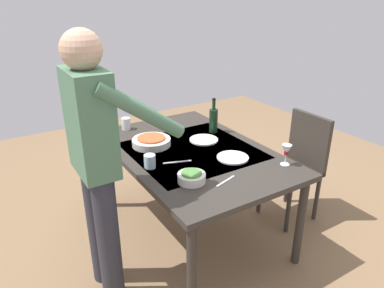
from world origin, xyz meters
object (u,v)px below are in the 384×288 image
(serving_bowl_pasta, at_px, (151,141))
(side_bowl_salad, at_px, (192,177))
(dining_table, at_px, (192,158))
(dinner_plate_near, at_px, (233,158))
(water_cup_near_left, at_px, (126,124))
(chair_near, at_px, (299,160))
(wine_bottle, at_px, (213,120))
(water_cup_near_right, at_px, (150,161))
(wine_glass_left, at_px, (286,151))
(dinner_plate_far, at_px, (204,140))
(person_server, at_px, (97,158))

(serving_bowl_pasta, height_order, side_bowl_salad, same)
(dining_table, height_order, dinner_plate_near, dinner_plate_near)
(serving_bowl_pasta, bearing_deg, water_cup_near_left, 4.33)
(dining_table, height_order, chair_near, chair_near)
(chair_near, height_order, dinner_plate_near, chair_near)
(dining_table, xyz_separation_m, wine_bottle, (0.23, -0.35, 0.18))
(water_cup_near_left, relative_size, water_cup_near_right, 1.10)
(water_cup_near_left, bearing_deg, chair_near, -128.98)
(dinner_plate_near, bearing_deg, wine_bottle, -19.63)
(serving_bowl_pasta, height_order, dinner_plate_near, serving_bowl_pasta)
(dinner_plate_near, bearing_deg, chair_near, -88.65)
(wine_glass_left, relative_size, dinner_plate_far, 0.66)
(chair_near, height_order, wine_glass_left, chair_near)
(wine_bottle, distance_m, side_bowl_salad, 0.89)
(person_server, relative_size, water_cup_near_right, 18.12)
(chair_near, height_order, serving_bowl_pasta, chair_near)
(dinner_plate_far, bearing_deg, water_cup_near_right, 109.29)
(water_cup_near_left, bearing_deg, dinner_plate_near, -155.83)
(wine_glass_left, distance_m, serving_bowl_pasta, 1.02)
(wine_glass_left, bearing_deg, dining_table, 37.26)
(water_cup_near_right, distance_m, dinner_plate_near, 0.60)
(dining_table, bearing_deg, water_cup_near_right, 103.12)
(dining_table, xyz_separation_m, wine_glass_left, (-0.55, -0.42, 0.17))
(water_cup_near_left, bearing_deg, wine_bottle, -126.57)
(person_server, xyz_separation_m, wine_glass_left, (-0.33, -1.20, -0.12))
(side_bowl_salad, bearing_deg, dinner_plate_near, -72.85)
(wine_bottle, bearing_deg, water_cup_near_left, 53.43)
(chair_near, distance_m, wine_glass_left, 0.65)
(side_bowl_salad, bearing_deg, dinner_plate_far, -40.08)
(wine_glass_left, bearing_deg, serving_bowl_pasta, 38.90)
(person_server, xyz_separation_m, water_cup_near_right, (0.13, -0.39, -0.18))
(dining_table, height_order, water_cup_near_right, water_cup_near_right)
(water_cup_near_left, xyz_separation_m, dinner_plate_far, (-0.57, -0.43, -0.05))
(dining_table, xyz_separation_m, dinner_plate_far, (0.11, -0.18, 0.07))
(wine_bottle, bearing_deg, chair_near, -131.47)
(wine_glass_left, distance_m, water_cup_near_left, 1.40)
(person_server, distance_m, dinner_plate_far, 1.04)
(wine_glass_left, distance_m, dinner_plate_near, 0.38)
(chair_near, xyz_separation_m, wine_bottle, (0.49, 0.55, 0.32))
(dining_table, bearing_deg, dinner_plate_near, -147.99)
(wine_glass_left, xyz_separation_m, water_cup_near_left, (1.23, 0.67, -0.05))
(dinner_plate_far, bearing_deg, dinner_plate_near, 179.15)
(serving_bowl_pasta, distance_m, dinner_plate_far, 0.42)
(dining_table, distance_m, water_cup_near_right, 0.42)
(dining_table, height_order, wine_bottle, wine_bottle)
(person_server, xyz_separation_m, dinner_plate_near, (-0.06, -0.96, -0.22))
(water_cup_near_left, bearing_deg, side_bowl_salad, 179.79)
(chair_near, xyz_separation_m, serving_bowl_pasta, (0.50, 1.13, 0.24))
(dining_table, relative_size, wine_bottle, 5.36)
(person_server, bearing_deg, water_cup_near_right, -71.96)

